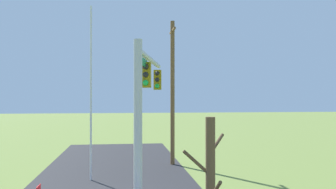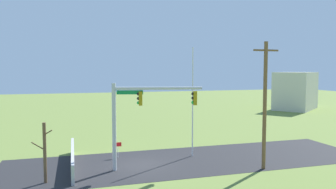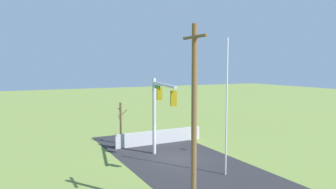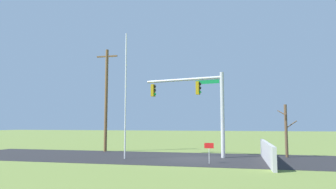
{
  "view_description": "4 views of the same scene",
  "coord_description": "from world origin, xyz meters",
  "views": [
    {
      "loc": [
        13.48,
        0.4,
        4.15
      ],
      "look_at": [
        -1.62,
        2.38,
        4.27
      ],
      "focal_mm": 37.66,
      "sensor_mm": 36.0,
      "label": 1
    },
    {
      "loc": [
        4.68,
        22.98,
        6.89
      ],
      "look_at": [
        -1.75,
        1.19,
        5.21
      ],
      "focal_mm": 34.63,
      "sensor_mm": 36.0,
      "label": 2
    },
    {
      "loc": [
        -20.22,
        11.11,
        6.93
      ],
      "look_at": [
        -0.82,
        1.14,
        4.99
      ],
      "focal_mm": 33.43,
      "sensor_mm": 36.0,
      "label": 3
    },
    {
      "loc": [
        3.09,
        -20.81,
        2.38
      ],
      "look_at": [
        -1.98,
        1.1,
        4.54
      ],
      "focal_mm": 32.36,
      "sensor_mm": 36.0,
      "label": 4
    }
  ],
  "objects": [
    {
      "name": "bare_tree",
      "position": [
        6.4,
        2.2,
        1.93
      ],
      "size": [
        1.27,
        1.02,
        3.74
      ],
      "color": "brown",
      "rests_on": "ground_plane"
    },
    {
      "name": "flagpole",
      "position": [
        -4.49,
        -1.14,
        4.37
      ],
      "size": [
        0.1,
        0.1,
        8.74
      ],
      "primitive_type": "cylinder",
      "color": "silver",
      "rests_on": "ground_plane"
    },
    {
      "name": "signal_mast",
      "position": [
        0.4,
        1.27,
        4.2
      ],
      "size": [
        6.08,
        1.53,
        6.04
      ],
      "color": "#B2B5BA",
      "rests_on": "ground_plane"
    },
    {
      "name": "open_sign",
      "position": [
        1.34,
        -2.34,
        0.91
      ],
      "size": [
        0.56,
        0.04,
        1.22
      ],
      "color": "silver",
      "rests_on": "ground_plane"
    },
    {
      "name": "distant_building",
      "position": [
        -33.58,
        -25.95,
        3.31
      ],
      "size": [
        10.93,
        10.24,
        6.61
      ],
      "primitive_type": "cube",
      "rotation": [
        0.0,
        0.0,
        3.8
      ],
      "color": "beige",
      "rests_on": "ground_plane"
    },
    {
      "name": "sidewalk_corner",
      "position": [
        3.01,
        0.92,
        0.0
      ],
      "size": [
        6.0,
        6.0,
        0.01
      ],
      "primitive_type": "cube",
      "color": "#B7B5AD",
      "rests_on": "ground_plane"
    },
    {
      "name": "road_surface",
      "position": [
        -4.0,
        0.0,
        0.01
      ],
      "size": [
        28.0,
        8.0,
        0.01
      ],
      "primitive_type": "cube",
      "color": "#232326",
      "rests_on": "ground_plane"
    },
    {
      "name": "ground_plane",
      "position": [
        0.0,
        0.0,
        0.0
      ],
      "size": [
        160.0,
        160.0,
        0.0
      ],
      "primitive_type": "plane",
      "color": "olive"
    },
    {
      "name": "retaining_fence",
      "position": [
        4.79,
        -0.92,
        0.62
      ],
      "size": [
        0.2,
        8.33,
        1.23
      ],
      "primitive_type": "cube",
      "color": "#A8A8AD",
      "rests_on": "ground_plane"
    },
    {
      "name": "utility_pole",
      "position": [
        -8.06,
        3.5,
        4.61
      ],
      "size": [
        1.9,
        0.26,
        8.88
      ],
      "color": "brown",
      "rests_on": "ground_plane"
    }
  ]
}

